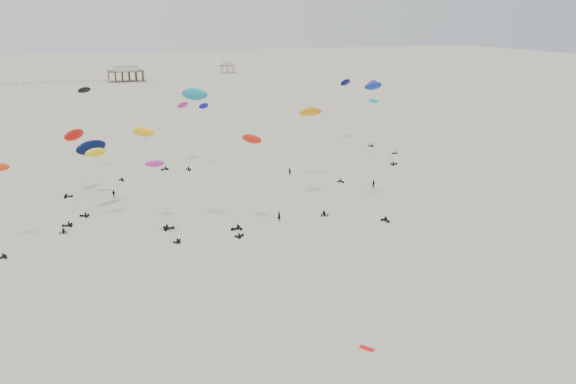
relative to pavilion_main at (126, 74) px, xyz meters
name	(u,v)px	position (x,y,z in m)	size (l,w,h in m)	color
ground_plane	(186,124)	(10.00, -150.00, -4.22)	(900.00, 900.00, 0.00)	#C0B498
pavilion_main	(126,74)	(0.00, 0.00, 0.00)	(21.00, 13.00, 9.80)	brown
pavilion_small	(228,68)	(70.00, 30.00, -0.74)	(9.00, 7.00, 8.00)	brown
pier_fence	(32,84)	(-52.00, 0.00, -3.45)	(80.20, 0.20, 1.50)	black
rig_0	(93,110)	(-22.22, -208.82, 11.52)	(9.21, 16.26, 24.34)	black
rig_1	(151,154)	(-14.16, -261.18, 11.71)	(7.35, 4.60, 20.83)	black
rig_2	(0,192)	(-38.63, -254.19, 5.69)	(3.69, 9.24, 14.94)	black
rig_3	(198,130)	(2.85, -213.06, 5.83)	(7.73, 5.85, 16.72)	black
rig_4	(376,116)	(30.52, -256.62, 14.87)	(5.25, 13.95, 26.44)	black
rig_5	(250,156)	(3.60, -259.02, 9.39)	(7.31, 9.04, 17.86)	black
rig_6	(315,119)	(27.18, -232.86, 10.35)	(9.07, 8.74, 18.10)	black
rig_7	(160,189)	(-12.04, -252.29, 2.73)	(4.00, 7.25, 12.37)	black
rig_8	(348,89)	(53.12, -196.43, 12.26)	(7.86, 14.60, 20.87)	black
rig_9	(178,121)	(-1.29, -207.55, 7.37)	(9.97, 9.92, 17.32)	black
rig_11	(383,131)	(49.89, -225.46, 4.66)	(6.54, 7.29, 17.40)	black
rig_12	(88,172)	(-24.51, -245.62, 5.54)	(9.46, 4.67, 14.48)	black
rig_13	(203,122)	(-4.06, -256.26, 15.75)	(9.46, 7.59, 26.05)	black
rig_14	(73,141)	(-27.04, -225.70, 7.60)	(6.33, 6.82, 14.56)	black
rig_15	(89,153)	(-23.90, -239.93, 8.00)	(10.52, 15.28, 17.25)	black
rig_16	(311,131)	(19.90, -248.70, 11.02)	(5.53, 15.09, 21.30)	black
rig_17	(375,93)	(55.90, -208.99, 12.37)	(6.63, 12.27, 21.12)	black
rig_18	(88,162)	(-24.52, -231.83, 4.20)	(5.25, 16.25, 17.14)	black
spectator_0	(279,221)	(9.54, -258.12, -4.22)	(0.84, 0.58, 2.31)	black
spectator_1	(374,188)	(37.18, -244.89, -4.22)	(1.08, 0.63, 2.21)	black
spectator_2	(114,198)	(-19.90, -232.09, -4.22)	(1.20, 0.65, 2.03)	black
spectator_3	(290,175)	(22.65, -227.86, -4.22)	(0.79, 0.54, 2.17)	black
grounded_kite_b	(367,349)	(5.37, -303.13, -4.22)	(1.80, 0.70, 0.07)	red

